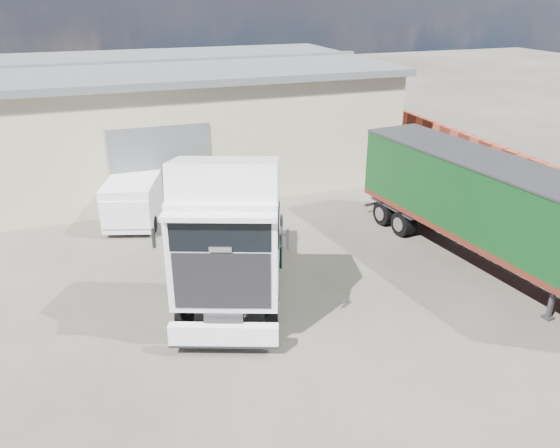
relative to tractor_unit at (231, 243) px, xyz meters
name	(u,v)px	position (x,y,z in m)	size (l,w,h in m)	color
ground	(296,334)	(1.23, -1.94, -2.02)	(120.00, 120.00, 0.00)	#292721
warehouse	(56,124)	(-4.77, 14.06, 0.64)	(30.60, 12.60, 5.42)	#C1B394
brick_boundary_wall	(501,177)	(12.73, 4.06, -0.77)	(0.35, 26.00, 2.50)	maroon
tractor_unit	(231,243)	(0.00, 0.00, 0.00)	(5.00, 7.52, 4.81)	black
box_trailer	(487,202)	(8.55, -0.06, 0.14)	(3.57, 10.88, 3.55)	#2D2D30
panel_van	(137,196)	(-1.88, 7.68, -1.07)	(3.11, 4.85, 1.84)	black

